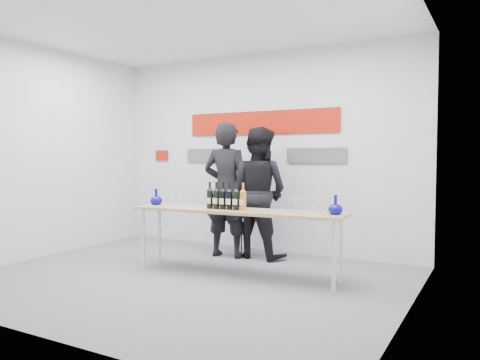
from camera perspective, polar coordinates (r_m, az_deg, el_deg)
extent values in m
plane|color=slate|center=(5.66, -6.79, -11.86)|extent=(5.00, 5.00, 0.00)
cube|color=silver|center=(7.18, 2.56, 3.41)|extent=(5.00, 0.04, 3.00)
cube|color=#B01A07|center=(7.17, 2.46, 7.01)|extent=(2.50, 0.02, 0.35)
cube|color=#59595E|center=(7.60, -3.63, 3.01)|extent=(0.90, 0.02, 0.22)
cube|color=#59595E|center=(6.80, 9.25, 2.97)|extent=(0.90, 0.02, 0.22)
cube|color=#B01A07|center=(8.19, -9.53, 2.97)|extent=(0.25, 0.02, 0.18)
cube|color=tan|center=(5.65, -0.50, -3.80)|extent=(2.69, 0.71, 0.04)
cylinder|color=silver|center=(6.20, -11.70, -6.98)|extent=(0.04, 0.04, 0.76)
cylinder|color=silver|center=(5.13, 11.37, -9.07)|extent=(0.04, 0.04, 0.76)
cylinder|color=silver|center=(6.48, -9.81, -6.53)|extent=(0.04, 0.04, 0.76)
cylinder|color=silver|center=(5.47, 12.27, -8.32)|extent=(0.04, 0.04, 0.76)
imported|color=black|center=(6.66, -1.63, -1.20)|extent=(0.75, 0.54, 1.92)
imported|color=black|center=(6.63, 2.24, -1.54)|extent=(0.96, 0.79, 1.85)
cylinder|color=black|center=(6.78, 0.17, -9.26)|extent=(0.17, 0.17, 0.02)
cylinder|color=black|center=(6.67, 0.17, -3.45)|extent=(0.02, 0.02, 1.40)
sphere|color=black|center=(6.60, 0.06, 2.73)|extent=(0.05, 0.05, 0.05)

